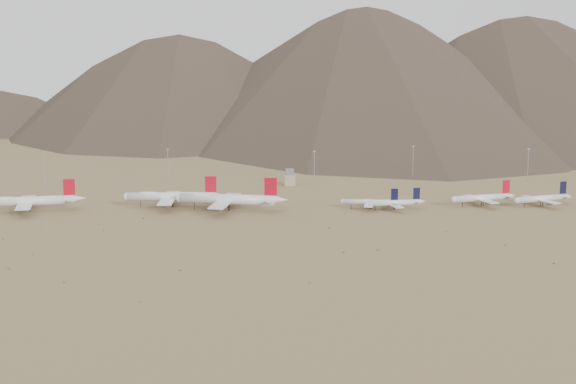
{
  "coord_description": "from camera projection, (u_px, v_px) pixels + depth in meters",
  "views": [
    {
      "loc": [
        -4.2,
        -458.57,
        91.85
      ],
      "look_at": [
        23.62,
        30.0,
        10.05
      ],
      "focal_mm": 50.0,
      "sensor_mm": 36.0,
      "label": 1
    }
  ],
  "objects": [
    {
      "name": "mast_west",
      "position": [
        168.0,
        164.0,
        594.92
      ],
      "size": [
        2.0,
        0.6,
        25.7
      ],
      "color": "gray",
      "rests_on": "ground"
    },
    {
      "name": "mast_far_west",
      "position": [
        44.0,
        168.0,
        573.88
      ],
      "size": [
        2.0,
        0.6,
        25.7
      ],
      "color": "gray",
      "rests_on": "ground"
    },
    {
      "name": "mountain_ridge",
      "position": [
        244.0,
        23.0,
        1328.46
      ],
      "size": [
        4400.0,
        1000.0,
        300.0
      ],
      "color": "#4C3A2E",
      "rests_on": "ground"
    },
    {
      "name": "narrowbody_a",
      "position": [
        371.0,
        202.0,
        493.77
      ],
      "size": [
        39.02,
        28.48,
        12.97
      ],
      "rotation": [
        0.0,
        0.0,
        -0.17
      ],
      "color": "silver",
      "rests_on": "ground"
    },
    {
      "name": "control_tower",
      "position": [
        290.0,
        178.0,
        585.91
      ],
      "size": [
        8.0,
        8.0,
        12.0
      ],
      "color": "tan",
      "rests_on": "ground"
    },
    {
      "name": "widebody_east",
      "position": [
        228.0,
        199.0,
        487.35
      ],
      "size": [
        69.52,
        54.43,
        20.87
      ],
      "rotation": [
        0.0,
        0.0,
        -0.19
      ],
      "color": "silver",
      "rests_on": "ground"
    },
    {
      "name": "mast_far_east",
      "position": [
        528.0,
        164.0,
        595.83
      ],
      "size": [
        2.0,
        0.6,
        25.7
      ],
      "color": "gray",
      "rests_on": "ground"
    },
    {
      "name": "narrowbody_d",
      "position": [
        543.0,
        198.0,
        504.02
      ],
      "size": [
        42.71,
        31.87,
        14.68
      ],
      "rotation": [
        0.0,
        0.0,
        0.33
      ],
      "color": "silver",
      "rests_on": "ground"
    },
    {
      "name": "narrowbody_b",
      "position": [
        395.0,
        203.0,
        491.62
      ],
      "size": [
        39.43,
        28.74,
        13.09
      ],
      "rotation": [
        0.0,
        0.0,
        0.16
      ],
      "color": "silver",
      "rests_on": "ground"
    },
    {
      "name": "narrowbody_c",
      "position": [
        483.0,
        198.0,
        505.08
      ],
      "size": [
        45.56,
        33.71,
        15.41
      ],
      "rotation": [
        0.0,
        0.0,
        0.27
      ],
      "color": "silver",
      "rests_on": "ground"
    },
    {
      "name": "mast_east",
      "position": [
        413.0,
        161.0,
        615.8
      ],
      "size": [
        2.0,
        0.6,
        25.7
      ],
      "color": "gray",
      "rests_on": "ground"
    },
    {
      "name": "mast_centre",
      "position": [
        314.0,
        167.0,
        580.77
      ],
      "size": [
        2.0,
        0.6,
        25.7
      ],
      "color": "gray",
      "rests_on": "ground"
    },
    {
      "name": "desert_scrub",
      "position": [
        217.0,
        248.0,
        391.38
      ],
      "size": [
        436.7,
        168.01,
        0.96
      ],
      "color": "olive",
      "rests_on": "ground"
    },
    {
      "name": "widebody_centre",
      "position": [
        171.0,
        196.0,
        499.91
      ],
      "size": [
        65.07,
        49.91,
        19.31
      ],
      "rotation": [
        0.0,
        0.0,
        -0.04
      ],
      "color": "silver",
      "rests_on": "ground"
    },
    {
      "name": "ground",
      "position": [
        251.0,
        218.0,
        466.94
      ],
      "size": [
        3000.0,
        3000.0,
        0.0
      ],
      "primitive_type": "plane",
      "color": "#97794E",
      "rests_on": "ground"
    },
    {
      "name": "widebody_west",
      "position": [
        28.0,
        201.0,
        484.79
      ],
      "size": [
        63.71,
        49.8,
        19.09
      ],
      "rotation": [
        0.0,
        0.0,
        0.18
      ],
      "color": "silver",
      "rests_on": "ground"
    }
  ]
}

